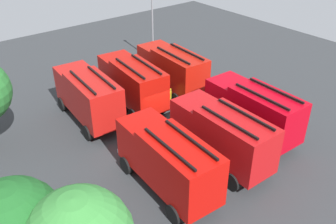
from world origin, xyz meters
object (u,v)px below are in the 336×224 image
at_px(firefighter_0, 170,97).
at_px(lamppost, 152,21).
at_px(fire_truck_5, 88,95).
at_px(fire_truck_4, 168,159).
at_px(fire_truck_0, 253,109).
at_px(traffic_cone_0, 149,137).
at_px(fire_truck_3, 132,81).
at_px(fire_truck_2, 222,134).
at_px(firefighter_1, 217,175).
at_px(traffic_cone_1, 179,74).
at_px(fire_truck_1, 172,68).

distance_m(firefighter_0, lamppost, 10.19).
xyz_separation_m(fire_truck_5, lamppost, (6.31, -10.57, 2.01)).
relative_size(fire_truck_4, firefighter_0, 4.56).
height_order(fire_truck_0, traffic_cone_0, fire_truck_0).
relative_size(fire_truck_3, fire_truck_5, 1.00).
height_order(fire_truck_0, fire_truck_3, same).
bearing_deg(fire_truck_2, firefighter_0, -13.33).
xyz_separation_m(fire_truck_3, firefighter_1, (-11.12, 1.70, -1.22)).
relative_size(fire_truck_2, fire_truck_4, 0.99).
bearing_deg(fire_truck_5, traffic_cone_1, -76.92).
height_order(fire_truck_1, fire_truck_2, same).
xyz_separation_m(fire_truck_2, fire_truck_4, (0.13, 4.12, 0.00)).
height_order(fire_truck_2, fire_truck_5, same).
bearing_deg(fire_truck_1, fire_truck_3, 93.03).
height_order(fire_truck_1, traffic_cone_0, fire_truck_1).
bearing_deg(firefighter_0, fire_truck_3, -175.54).
xyz_separation_m(fire_truck_0, firefighter_0, (6.71, 1.88, -1.26)).
distance_m(fire_truck_0, fire_truck_2, 3.91).
height_order(firefighter_0, firefighter_1, firefighter_1).
bearing_deg(fire_truck_4, traffic_cone_0, -20.33).
bearing_deg(fire_truck_1, firefighter_0, 140.23).
bearing_deg(firefighter_1, fire_truck_0, -174.55).
distance_m(fire_truck_5, traffic_cone_0, 5.56).
xyz_separation_m(fire_truck_4, firefighter_0, (7.35, -6.08, -1.26)).
xyz_separation_m(fire_truck_0, fire_truck_5, (8.86, 7.79, 0.00)).
bearing_deg(firefighter_1, traffic_cone_0, -104.59).
relative_size(firefighter_0, traffic_cone_0, 2.25).
height_order(traffic_cone_0, lamppost, lamppost).
relative_size(firefighter_0, traffic_cone_1, 2.39).
bearing_deg(fire_truck_0, firefighter_1, 114.37).
bearing_deg(fire_truck_3, fire_truck_1, -85.18).
bearing_deg(lamppost, fire_truck_4, 145.80).
bearing_deg(traffic_cone_0, fire_truck_3, -22.09).
bearing_deg(traffic_cone_1, fire_truck_2, 151.52).
relative_size(fire_truck_4, traffic_cone_0, 10.26).
xyz_separation_m(fire_truck_2, firefighter_1, (-1.59, 1.87, -1.22)).
height_order(fire_truck_5, firefighter_1, fire_truck_5).
bearing_deg(firefighter_1, fire_truck_2, -156.66).
xyz_separation_m(fire_truck_4, fire_truck_5, (9.50, -0.17, 0.00)).
height_order(fire_truck_4, firefighter_0, fire_truck_4).
height_order(traffic_cone_1, lamppost, lamppost).
xyz_separation_m(fire_truck_3, traffic_cone_1, (1.64, -6.23, -1.82)).
relative_size(fire_truck_2, lamppost, 1.01).
bearing_deg(firefighter_0, fire_truck_0, -26.00).
relative_size(firefighter_1, traffic_cone_0, 2.35).
bearing_deg(fire_truck_4, traffic_cone_1, -39.45).
bearing_deg(traffic_cone_0, fire_truck_2, -155.49).
xyz_separation_m(fire_truck_0, traffic_cone_1, (10.40, -2.23, -1.82)).
bearing_deg(traffic_cone_0, fire_truck_1, -51.11).
bearing_deg(firefighter_0, traffic_cone_0, -97.28).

